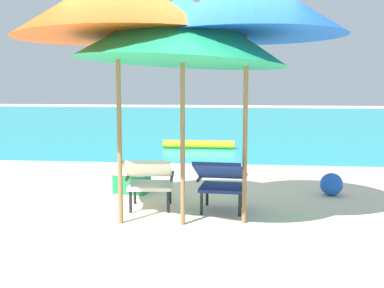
% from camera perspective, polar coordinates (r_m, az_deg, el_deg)
% --- Properties ---
extents(ground_plane, '(40.00, 40.00, 0.00)m').
position_cam_1_polar(ground_plane, '(9.60, 2.13, -1.79)').
color(ground_plane, beige).
extents(ocean_band, '(40.00, 18.00, 0.01)m').
position_cam_1_polar(ocean_band, '(18.00, 3.97, 2.56)').
color(ocean_band, teal).
rests_on(ocean_band, ground_plane).
extents(swim_buoy, '(1.60, 0.18, 0.18)m').
position_cam_1_polar(swim_buoy, '(11.08, 0.77, -0.03)').
color(swim_buoy, yellow).
rests_on(swim_buoy, ocean_band).
extents(lounge_chair_left, '(0.62, 0.92, 0.68)m').
position_cam_1_polar(lounge_chair_left, '(5.79, -4.95, -3.96)').
color(lounge_chair_left, silver).
rests_on(lounge_chair_left, ground_plane).
extents(lounge_chair_right, '(0.60, 0.91, 0.68)m').
position_cam_1_polar(lounge_chair_right, '(5.67, 3.38, -4.19)').
color(lounge_chair_right, navy).
rests_on(lounge_chair_right, ground_plane).
extents(beach_umbrella_left, '(3.01, 3.00, 2.69)m').
position_cam_1_polar(beach_umbrella_left, '(5.31, -8.67, 15.74)').
color(beach_umbrella_left, olive).
rests_on(beach_umbrella_left, ground_plane).
extents(beach_umbrella_center, '(3.10, 3.09, 2.46)m').
position_cam_1_polar(beach_umbrella_center, '(5.17, -1.09, 13.11)').
color(beach_umbrella_center, olive).
rests_on(beach_umbrella_center, ground_plane).
extents(beach_umbrella_right, '(2.52, 2.53, 2.67)m').
position_cam_1_polar(beach_umbrella_right, '(5.29, 6.37, 15.76)').
color(beach_umbrella_right, olive).
rests_on(beach_umbrella_right, ground_plane).
extents(beach_ball, '(0.30, 0.30, 0.30)m').
position_cam_1_polar(beach_ball, '(6.89, 15.80, -4.49)').
color(beach_ball, blue).
rests_on(beach_ball, ground_plane).
extents(cooler_box, '(0.52, 0.40, 0.32)m').
position_cam_1_polar(cooler_box, '(6.85, -6.95, -4.25)').
color(cooler_box, '#1E844C').
rests_on(cooler_box, ground_plane).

